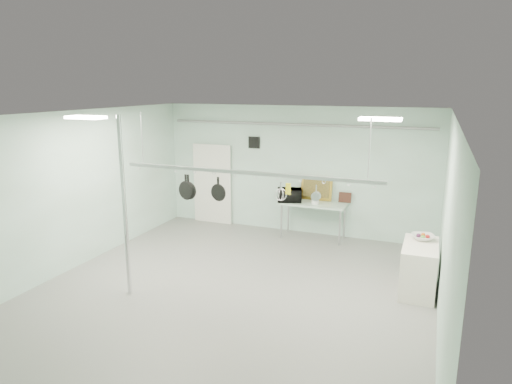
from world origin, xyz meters
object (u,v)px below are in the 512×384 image
at_px(side_cabinet, 419,268).
at_px(coffee_canister, 315,200).
at_px(chrome_pole, 124,208).
at_px(prep_table, 313,206).
at_px(skillet_left, 186,187).
at_px(skillet_mid, 188,187).
at_px(pot_rack, 245,171).
at_px(microwave, 290,195).
at_px(fruit_bowl, 423,237).
at_px(skillet_right, 218,188).

relative_size(side_cabinet, coffee_canister, 5.63).
height_order(chrome_pole, prep_table, chrome_pole).
distance_m(chrome_pole, skillet_left, 1.18).
bearing_deg(prep_table, skillet_mid, -114.97).
xyz_separation_m(skillet_left, skillet_mid, (0.05, 0.00, 0.01)).
distance_m(pot_rack, microwave, 3.40).
distance_m(coffee_canister, fruit_bowl, 3.08).
bearing_deg(skillet_mid, skillet_right, 7.27).
bearing_deg(fruit_bowl, pot_rack, -154.81).
bearing_deg(skillet_right, skillet_left, -169.99).
bearing_deg(coffee_canister, prep_table, 122.70).
bearing_deg(chrome_pole, prep_table, 61.29).
bearing_deg(chrome_pole, fruit_bowl, 25.25).
bearing_deg(chrome_pole, skillet_mid, 49.69).
distance_m(prep_table, microwave, 0.63).
relative_size(prep_table, pot_rack, 0.33).
height_order(fruit_bowl, skillet_mid, skillet_mid).
xyz_separation_m(pot_rack, fruit_bowl, (2.97, 1.40, -1.28)).
relative_size(prep_table, skillet_left, 3.43).
height_order(pot_rack, coffee_canister, pot_rack).
height_order(pot_rack, skillet_mid, pot_rack).
relative_size(pot_rack, coffee_canister, 22.51).
xyz_separation_m(chrome_pole, coffee_canister, (2.37, 4.09, -0.59)).
bearing_deg(skillet_right, skillet_mid, -169.99).
distance_m(microwave, skillet_right, 3.31).
bearing_deg(skillet_right, pot_rack, 10.01).
distance_m(pot_rack, coffee_canister, 3.45).
bearing_deg(skillet_mid, side_cabinet, 22.34).
height_order(prep_table, skillet_right, skillet_right).
relative_size(coffee_canister, skillet_mid, 0.47).
height_order(fruit_bowl, skillet_left, skillet_left).
height_order(prep_table, fruit_bowl, fruit_bowl).
relative_size(skillet_left, skillet_right, 1.11).
bearing_deg(skillet_mid, chrome_pole, -123.04).
bearing_deg(pot_rack, skillet_left, 180.00).
bearing_deg(skillet_right, coffee_canister, 82.73).
bearing_deg(coffee_canister, pot_rack, -98.38).
distance_m(chrome_pole, fruit_bowl, 5.42).
height_order(pot_rack, skillet_right, pot_rack).
height_order(chrome_pole, skillet_left, chrome_pole).
xyz_separation_m(side_cabinet, fruit_bowl, (0.02, 0.30, 0.50)).
bearing_deg(pot_rack, coffee_canister, 81.62).
bearing_deg(coffee_canister, microwave, -179.92).
bearing_deg(pot_rack, prep_table, 83.09).
distance_m(side_cabinet, coffee_canister, 3.29).
height_order(coffee_canister, skillet_mid, skillet_mid).
bearing_deg(prep_table, skillet_right, -105.62).
height_order(pot_rack, microwave, pot_rack).
bearing_deg(microwave, prep_table, 171.88).
height_order(chrome_pole, fruit_bowl, chrome_pole).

